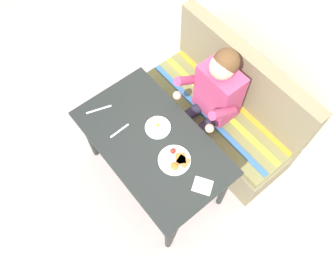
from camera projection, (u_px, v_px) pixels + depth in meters
ground_plane at (155, 176)px, 3.19m from camera, size 8.00×8.00×0.00m
back_wall at (293, 2)px, 2.42m from camera, size 4.40×0.10×2.60m
table at (153, 146)px, 2.61m from camera, size 1.20×0.70×0.73m
couch at (221, 113)px, 3.12m from camera, size 1.44×0.56×1.00m
person at (211, 98)px, 2.71m from camera, size 0.45×0.61×1.21m
plate_breakfast at (176, 160)px, 2.46m from camera, size 0.24×0.24×0.05m
plate_eggs at (158, 127)px, 2.59m from camera, size 0.19×0.19×0.04m
napkin at (203, 186)px, 2.38m from camera, size 0.17×0.16×0.01m
fork at (120, 131)px, 2.58m from camera, size 0.02×0.17×0.00m
knife at (99, 109)px, 2.67m from camera, size 0.08×0.19×0.00m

